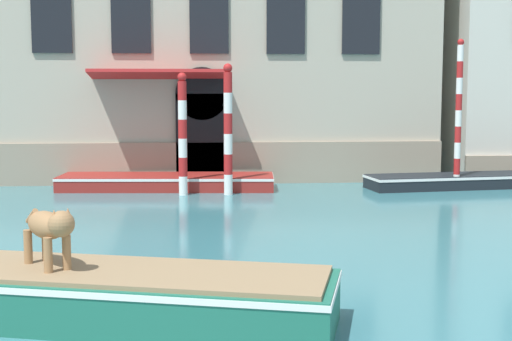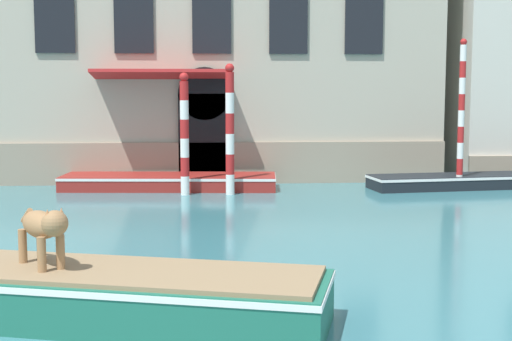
% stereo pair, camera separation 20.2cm
% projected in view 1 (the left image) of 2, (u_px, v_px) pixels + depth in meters
% --- Properties ---
extents(boat_foreground, '(7.35, 3.53, 0.72)m').
position_uv_depth(boat_foreground, '(68.00, 291.00, 9.49)').
color(boat_foreground, '#1E6651').
rests_on(boat_foreground, ground_plane).
extents(dog_on_deck, '(0.83, 1.09, 0.84)m').
position_uv_depth(dog_on_deck, '(49.00, 227.00, 9.35)').
color(dog_on_deck, '#997047').
rests_on(dog_on_deck, boat_foreground).
extents(boat_moored_near_palazzo, '(6.72, 2.31, 0.45)m').
position_uv_depth(boat_moored_near_palazzo, '(167.00, 182.00, 22.08)').
color(boat_moored_near_palazzo, maroon).
rests_on(boat_moored_near_palazzo, ground_plane).
extents(boat_moored_far, '(7.14, 2.29, 0.42)m').
position_uv_depth(boat_moored_far, '(475.00, 180.00, 22.52)').
color(boat_moored_far, black).
rests_on(boat_moored_far, ground_plane).
extents(mooring_pole_0, '(0.26, 0.26, 3.56)m').
position_uv_depth(mooring_pole_0, '(183.00, 134.00, 20.66)').
color(mooring_pole_0, white).
rests_on(mooring_pole_0, ground_plane).
extents(mooring_pole_1, '(0.26, 0.26, 3.82)m').
position_uv_depth(mooring_pole_1, '(228.00, 129.00, 20.73)').
color(mooring_pole_1, white).
rests_on(mooring_pole_1, ground_plane).
extents(mooring_pole_2, '(0.20, 0.20, 4.59)m').
position_uv_depth(mooring_pole_2, '(458.00, 115.00, 21.60)').
color(mooring_pole_2, white).
rests_on(mooring_pole_2, ground_plane).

